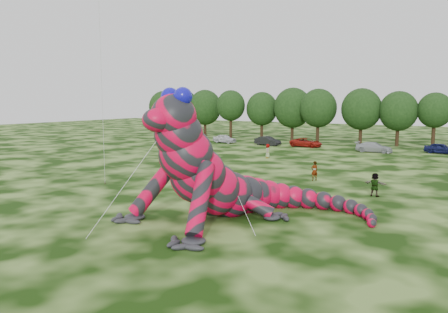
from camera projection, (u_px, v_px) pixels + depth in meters
ground at (271, 258)px, 20.75m from camera, size 240.00×240.00×0.00m
inflatable_gecko at (228, 153)px, 27.96m from camera, size 18.30×19.96×8.23m
tree_0 at (164, 112)px, 98.44m from camera, size 6.91×6.22×9.51m
tree_1 at (183, 112)px, 94.22m from camera, size 6.74×6.07×9.81m
tree_2 at (205, 113)px, 92.09m from camera, size 7.04×6.34×9.64m
tree_3 at (231, 114)px, 86.90m from camera, size 5.81×5.23×9.44m
tree_4 at (262, 115)px, 85.19m from camera, size 6.22×5.60×9.06m
tree_5 at (292, 114)px, 81.55m from camera, size 7.16×6.44×9.80m
tree_6 at (318, 116)px, 77.22m from camera, size 6.52×5.86×9.49m
tree_7 at (361, 116)px, 73.47m from camera, size 6.68×6.01×9.48m
tree_8 at (398, 119)px, 70.64m from camera, size 6.14×5.53×8.94m
tree_9 at (434, 120)px, 68.24m from camera, size 5.27×4.74×8.68m
car_0 at (225, 139)px, 76.58m from camera, size 4.53×2.31×1.48m
car_1 at (268, 141)px, 72.37m from camera, size 4.74×2.36×1.49m
car_2 at (306, 142)px, 69.96m from camera, size 5.29×2.72×1.43m
car_3 at (374, 147)px, 62.68m from camera, size 5.15×2.20×1.48m
car_4 at (441, 148)px, 61.14m from camera, size 4.62×2.55×1.49m
spectator_5 at (375, 185)px, 33.97m from camera, size 1.77×0.73×1.86m
spectator_4 at (268, 151)px, 56.52m from camera, size 0.86×1.05×1.84m
spectator_0 at (314, 171)px, 40.72m from camera, size 0.76×0.79×1.82m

